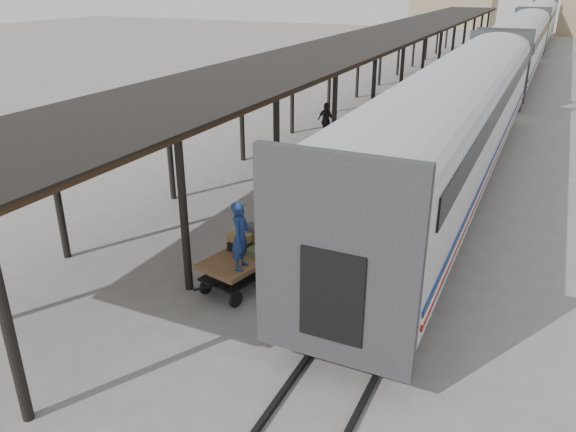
% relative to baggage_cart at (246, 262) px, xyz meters
% --- Properties ---
extents(ground, '(160.00, 160.00, 0.00)m').
position_rel_baggage_cart_xyz_m(ground, '(0.14, 1.20, -0.65)').
color(ground, slate).
rests_on(ground, ground).
extents(train, '(3.45, 76.01, 4.01)m').
position_rel_baggage_cart_xyz_m(train, '(3.33, 34.99, 2.04)').
color(train, silver).
rests_on(train, ground).
extents(canopy, '(4.90, 64.30, 4.15)m').
position_rel_baggage_cart_xyz_m(canopy, '(-3.26, 25.20, 3.36)').
color(canopy, '#422B19').
rests_on(canopy, ground).
extents(rails, '(1.54, 150.00, 0.12)m').
position_rel_baggage_cart_xyz_m(rails, '(3.34, 35.20, -0.59)').
color(rails, black).
rests_on(rails, ground).
extents(building_left, '(12.00, 8.00, 6.00)m').
position_rel_baggage_cart_xyz_m(building_left, '(-9.86, 83.20, 2.35)').
color(building_left, tan).
rests_on(building_left, ground).
extents(baggage_cart, '(1.75, 2.62, 0.86)m').
position_rel_baggage_cart_xyz_m(baggage_cart, '(0.00, 0.00, 0.00)').
color(baggage_cart, brown).
rests_on(baggage_cart, ground).
extents(suitcase_stack, '(1.31, 1.14, 0.57)m').
position_rel_baggage_cart_xyz_m(suitcase_stack, '(-0.02, 0.38, 0.42)').
color(suitcase_stack, '#39393C').
rests_on(suitcase_stack, baggage_cart).
extents(luggage_tug, '(1.26, 1.54, 1.18)m').
position_rel_baggage_cart_xyz_m(luggage_tug, '(-1.39, 19.83, -0.11)').
color(luggage_tug, maroon).
rests_on(luggage_tug, ground).
extents(porter, '(0.48, 0.66, 1.68)m').
position_rel_baggage_cart_xyz_m(porter, '(0.25, -0.65, 1.05)').
color(porter, navy).
rests_on(porter, baggage_cart).
extents(pedestrian, '(1.11, 0.76, 1.75)m').
position_rel_baggage_cart_xyz_m(pedestrian, '(-3.38, 13.93, 0.23)').
color(pedestrian, black).
rests_on(pedestrian, ground).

